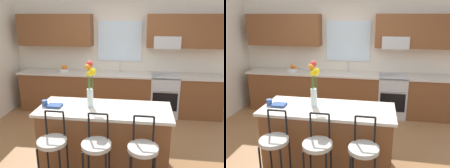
% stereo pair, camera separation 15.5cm
% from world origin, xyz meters
% --- Properties ---
extents(ground_plane, '(14.00, 14.00, 0.00)m').
position_xyz_m(ground_plane, '(0.00, 0.00, 0.00)').
color(ground_plane, olive).
extents(back_wall_assembly, '(5.60, 0.50, 2.70)m').
position_xyz_m(back_wall_assembly, '(0.02, 1.99, 1.51)').
color(back_wall_assembly, beige).
rests_on(back_wall_assembly, ground).
extents(counter_run, '(4.56, 0.64, 0.92)m').
position_xyz_m(counter_run, '(0.00, 1.70, 0.47)').
color(counter_run, brown).
rests_on(counter_run, ground).
extents(sink_faucet, '(0.02, 0.13, 0.23)m').
position_xyz_m(sink_faucet, '(0.03, 1.84, 1.06)').
color(sink_faucet, '#B7BABC').
rests_on(sink_faucet, counter_run).
extents(oven_range, '(0.60, 0.64, 0.92)m').
position_xyz_m(oven_range, '(1.04, 1.68, 0.46)').
color(oven_range, '#B7BABC').
rests_on(oven_range, ground).
extents(kitchen_island, '(1.86, 0.74, 0.92)m').
position_xyz_m(kitchen_island, '(0.03, -0.38, 0.46)').
color(kitchen_island, brown).
rests_on(kitchen_island, ground).
extents(bar_stool_near, '(0.36, 0.36, 1.04)m').
position_xyz_m(bar_stool_near, '(-0.52, -0.96, 0.64)').
color(bar_stool_near, black).
rests_on(bar_stool_near, ground).
extents(bar_stool_middle, '(0.36, 0.36, 1.04)m').
position_xyz_m(bar_stool_middle, '(0.03, -0.96, 0.64)').
color(bar_stool_middle, black).
rests_on(bar_stool_middle, ground).
extents(bar_stool_far, '(0.36, 0.36, 1.04)m').
position_xyz_m(bar_stool_far, '(0.58, -0.96, 0.64)').
color(bar_stool_far, black).
rests_on(bar_stool_far, ground).
extents(flower_vase, '(0.16, 0.14, 0.65)m').
position_xyz_m(flower_vase, '(-0.17, -0.34, 1.29)').
color(flower_vase, silver).
rests_on(flower_vase, kitchen_island).
extents(mug_ceramic, '(0.08, 0.08, 0.09)m').
position_xyz_m(mug_ceramic, '(-0.82, -0.42, 0.97)').
color(mug_ceramic, '#33518C').
rests_on(mug_ceramic, kitchen_island).
extents(cookbook, '(0.20, 0.15, 0.03)m').
position_xyz_m(cookbook, '(-0.67, -0.43, 0.94)').
color(cookbook, navy).
rests_on(cookbook, kitchen_island).
extents(fruit_bowl_oranges, '(0.24, 0.24, 0.16)m').
position_xyz_m(fruit_bowl_oranges, '(-1.26, 1.70, 0.97)').
color(fruit_bowl_oranges, silver).
rests_on(fruit_bowl_oranges, counter_run).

